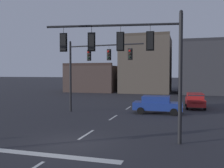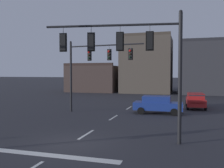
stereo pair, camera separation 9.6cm
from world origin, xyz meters
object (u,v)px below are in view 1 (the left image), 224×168
(signal_mast_far_side, at_px, (92,62))
(car_lot_nearside, at_px, (157,104))
(car_lot_middle, at_px, (195,100))
(signal_mast_near_side, at_px, (132,52))

(signal_mast_far_side, relative_size, car_lot_nearside, 1.62)
(car_lot_nearside, bearing_deg, car_lot_middle, 52.68)
(signal_mast_near_side, relative_size, signal_mast_far_side, 0.99)
(signal_mast_far_side, xyz_separation_m, car_lot_middle, (9.32, 5.89, -3.85))
(signal_mast_near_side, xyz_separation_m, car_lot_nearside, (0.34, 10.00, -3.97))
(signal_mast_near_side, relative_size, car_lot_middle, 1.60)
(signal_mast_far_side, xyz_separation_m, car_lot_nearside, (5.84, 1.32, -3.85))
(signal_mast_near_side, distance_m, car_lot_nearside, 10.77)
(signal_mast_near_side, distance_m, car_lot_middle, 15.58)
(car_lot_nearside, bearing_deg, signal_mast_far_side, -167.26)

